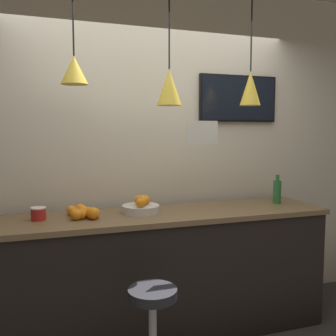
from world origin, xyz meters
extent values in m
cube|color=beige|center=(0.00, 1.14, 1.45)|extent=(8.00, 0.06, 2.90)
cube|color=black|center=(0.00, 0.71, 0.47)|extent=(2.53, 0.59, 0.95)
cube|color=brown|center=(0.00, 0.71, 0.97)|extent=(2.57, 0.63, 0.04)
cylinder|color=#232328|center=(-0.31, 0.09, 0.63)|extent=(0.30, 0.30, 0.06)
cylinder|color=beige|center=(-0.21, 0.75, 1.02)|extent=(0.29, 0.29, 0.06)
sphere|color=orange|center=(-0.22, 0.75, 1.09)|extent=(0.08, 0.08, 0.08)
sphere|color=orange|center=(-0.17, 0.76, 1.09)|extent=(0.08, 0.08, 0.08)
sphere|color=orange|center=(-0.20, 0.75, 1.09)|extent=(0.08, 0.08, 0.08)
sphere|color=orange|center=(-0.23, 0.67, 1.08)|extent=(0.07, 0.07, 0.07)
sphere|color=orange|center=(-0.20, 0.73, 1.08)|extent=(0.07, 0.07, 0.07)
sphere|color=orange|center=(-0.67, 0.68, 1.03)|extent=(0.08, 0.08, 0.08)
sphere|color=orange|center=(-0.71, 0.67, 1.03)|extent=(0.08, 0.08, 0.08)
sphere|color=orange|center=(-0.70, 0.74, 1.02)|extent=(0.07, 0.07, 0.07)
sphere|color=orange|center=(-0.62, 0.76, 1.02)|extent=(0.07, 0.07, 0.07)
sphere|color=orange|center=(-0.66, 0.83, 1.03)|extent=(0.09, 0.09, 0.09)
sphere|color=orange|center=(-0.60, 0.67, 1.03)|extent=(0.08, 0.08, 0.08)
sphere|color=orange|center=(-0.71, 0.67, 1.03)|extent=(0.08, 0.08, 0.08)
sphere|color=orange|center=(-0.58, 0.65, 1.03)|extent=(0.09, 0.09, 0.09)
sphere|color=orange|center=(-0.65, 0.75, 1.03)|extent=(0.08, 0.08, 0.08)
sphere|color=orange|center=(-0.58, 0.70, 1.02)|extent=(0.08, 0.08, 0.08)
sphere|color=orange|center=(-0.65, 0.74, 1.02)|extent=(0.07, 0.07, 0.07)
sphere|color=orange|center=(-0.61, 0.78, 1.02)|extent=(0.07, 0.07, 0.07)
sphere|color=orange|center=(-0.73, 0.83, 1.03)|extent=(0.08, 0.08, 0.08)
sphere|color=orange|center=(-0.65, 0.76, 1.02)|extent=(0.07, 0.07, 0.07)
cylinder|color=#286B33|center=(1.03, 0.75, 1.09)|extent=(0.07, 0.07, 0.20)
cylinder|color=#286B33|center=(1.03, 0.75, 1.22)|extent=(0.03, 0.03, 0.05)
cylinder|color=red|center=(-0.96, 0.75, 1.03)|extent=(0.10, 0.10, 0.08)
cylinder|color=white|center=(-0.96, 0.75, 1.08)|extent=(0.11, 0.11, 0.01)
cylinder|color=black|center=(-0.70, 0.68, 2.47)|extent=(0.01, 0.01, 0.66)
cone|color=gold|center=(-0.70, 0.68, 2.04)|extent=(0.19, 0.19, 0.19)
sphere|color=#F9EFCC|center=(-0.70, 0.68, 1.97)|extent=(0.04, 0.04, 0.04)
cylinder|color=black|center=(0.00, 0.68, 2.44)|extent=(0.01, 0.01, 0.71)
cone|color=gold|center=(0.00, 0.68, 1.95)|extent=(0.19, 0.19, 0.27)
sphere|color=#F9EFCC|center=(0.00, 0.68, 1.84)|extent=(0.04, 0.04, 0.04)
cylinder|color=black|center=(0.70, 0.68, 2.45)|extent=(0.01, 0.01, 0.69)
cone|color=gold|center=(0.70, 0.68, 1.97)|extent=(0.17, 0.17, 0.27)
sphere|color=#F9EFCC|center=(0.70, 0.68, 1.85)|extent=(0.04, 0.04, 0.04)
cube|color=black|center=(0.81, 1.09, 1.92)|extent=(0.77, 0.04, 0.43)
cube|color=black|center=(0.81, 1.07, 1.92)|extent=(0.74, 0.01, 0.40)
cube|color=silver|center=(0.18, 0.47, 1.61)|extent=(0.24, 0.01, 0.17)
camera|label=1|loc=(-0.91, -2.03, 1.62)|focal=40.00mm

